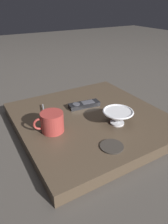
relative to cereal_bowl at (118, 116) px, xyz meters
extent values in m
plane|color=#47423D|center=(0.12, 0.06, -0.08)|extent=(6.00, 6.00, 0.00)
cube|color=#4C3D2D|center=(0.12, 0.06, -0.06)|extent=(0.65, 0.64, 0.05)
cylinder|color=silver|center=(0.00, 0.00, -0.03)|extent=(0.06, 0.06, 0.01)
cone|color=silver|center=(0.00, 0.00, 0.00)|extent=(0.13, 0.13, 0.05)
torus|color=silver|center=(0.00, 0.00, 0.02)|extent=(0.13, 0.13, 0.01)
cylinder|color=#A53833|center=(0.09, 0.26, 0.01)|extent=(0.09, 0.09, 0.08)
torus|color=#A53833|center=(0.10, 0.31, 0.01)|extent=(0.02, 0.05, 0.05)
cylinder|color=#A3A5B2|center=(0.26, 0.23, -0.02)|extent=(0.11, 0.04, 0.01)
sphere|color=#A3A5B2|center=(0.20, 0.25, -0.02)|extent=(0.02, 0.02, 0.02)
cube|color=black|center=(0.21, 0.04, -0.03)|extent=(0.07, 0.16, 0.02)
cylinder|color=#4C4C54|center=(0.21, 0.08, -0.01)|extent=(0.04, 0.04, 0.00)
cube|color=#4C4C54|center=(0.21, 0.02, -0.01)|extent=(0.04, 0.07, 0.00)
cylinder|color=#332D28|center=(-0.12, 0.12, -0.03)|extent=(0.09, 0.09, 0.01)
camera|label=1|loc=(-0.57, 0.50, 0.43)|focal=33.04mm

